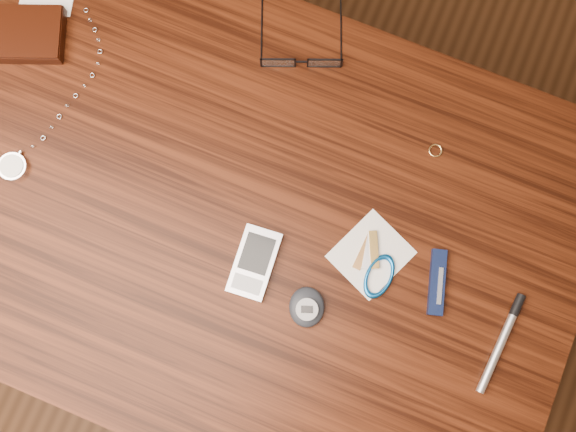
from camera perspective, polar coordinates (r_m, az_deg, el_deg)
name	(u,v)px	position (r m, az deg, el deg)	size (l,w,h in m)	color
ground	(265,266)	(1.69, -2.05, -4.47)	(3.80, 3.80, 0.00)	#472814
desk	(251,228)	(1.05, -3.30, -1.03)	(1.00, 0.70, 0.75)	#391609
wallet_and_card	(28,33)	(1.10, -22.09, 14.81)	(0.13, 0.16, 0.02)	black
eyeglasses	(301,58)	(1.00, 1.19, 13.83)	(0.16, 0.17, 0.03)	black
gold_ring	(435,150)	(0.99, 12.97, 5.70)	(0.02, 0.02, 0.00)	#EEBA6A
pocket_watch	(17,161)	(1.04, -22.97, 4.50)	(0.07, 0.30, 0.01)	silver
pda_phone	(254,263)	(0.93, -3.01, -4.15)	(0.06, 0.11, 0.02)	#B1B0B5
pedometer	(307,307)	(0.92, 1.67, -8.11)	(0.07, 0.07, 0.02)	#1F232A
notepad_keys	(375,266)	(0.94, 7.75, -4.40)	(0.12, 0.13, 0.01)	white
pocket_knife	(437,282)	(0.95, 13.11, -5.76)	(0.05, 0.10, 0.01)	#0B1533
silver_pen	(504,335)	(0.97, 18.67, -10.01)	(0.02, 0.15, 0.01)	silver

